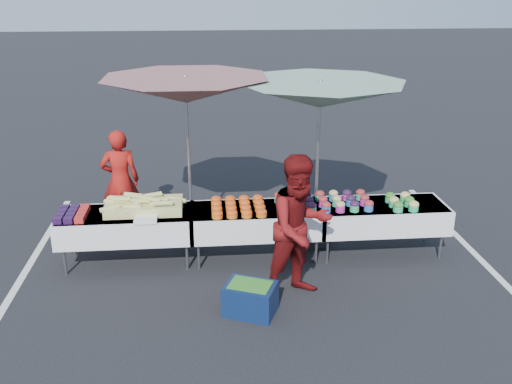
{
  "coord_description": "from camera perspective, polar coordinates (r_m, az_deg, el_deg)",
  "views": [
    {
      "loc": [
        -0.67,
        -7.38,
        3.76
      ],
      "look_at": [
        0.0,
        0.0,
        1.0
      ],
      "focal_mm": 40.0,
      "sensor_mm": 36.0,
      "label": 1
    }
  ],
  "objects": [
    {
      "name": "ground",
      "position": [
        8.31,
        -0.0,
        -6.48
      ],
      "size": [
        80.0,
        80.0,
        0.0
      ],
      "primitive_type": "plane",
      "color": "black"
    },
    {
      "name": "stripe_left",
      "position": [
        8.65,
        -21.77,
        -6.88
      ],
      "size": [
        0.1,
        5.0,
        0.0
      ],
      "primitive_type": "cube",
      "color": "silver",
      "rests_on": "ground"
    },
    {
      "name": "stripe_right",
      "position": [
        9.14,
        20.5,
        -5.23
      ],
      "size": [
        0.1,
        5.0,
        0.0
      ],
      "primitive_type": "cube",
      "color": "silver",
      "rests_on": "ground"
    },
    {
      "name": "table_left",
      "position": [
        8.11,
        -12.79,
        -3.16
      ],
      "size": [
        1.86,
        0.81,
        0.75
      ],
      "color": "white",
      "rests_on": "ground"
    },
    {
      "name": "table_center",
      "position": [
        8.06,
        -0.0,
        -2.78
      ],
      "size": [
        1.86,
        0.81,
        0.75
      ],
      "color": "white",
      "rests_on": "ground"
    },
    {
      "name": "table_right",
      "position": [
        8.4,
        12.33,
        -2.27
      ],
      "size": [
        1.86,
        0.81,
        0.75
      ],
      "color": "white",
      "rests_on": "ground"
    },
    {
      "name": "berry_punnets",
      "position": [
        8.11,
        -17.93,
        -2.1
      ],
      "size": [
        0.4,
        0.54,
        0.08
      ],
      "color": "black",
      "rests_on": "table_left"
    },
    {
      "name": "corn_pile",
      "position": [
        8.02,
        -11.23,
        -1.33
      ],
      "size": [
        1.16,
        0.57,
        0.26
      ],
      "color": "#D8D96F",
      "rests_on": "table_left"
    },
    {
      "name": "plastic_bags",
      "position": [
        7.72,
        -10.96,
        -2.69
      ],
      "size": [
        0.3,
        0.25,
        0.05
      ],
      "primitive_type": "cube",
      "color": "white",
      "rests_on": "table_left"
    },
    {
      "name": "carrot_bowls",
      "position": [
        7.95,
        -1.79,
        -1.43
      ],
      "size": [
        0.75,
        0.69,
        0.11
      ],
      "color": "orange",
      "rests_on": "table_center"
    },
    {
      "name": "potato_cups",
      "position": [
        8.1,
        6.71,
        -0.91
      ],
      "size": [
        1.34,
        0.58,
        0.16
      ],
      "color": "#2764B6",
      "rests_on": "table_right"
    },
    {
      "name": "bean_baskets",
      "position": [
        8.31,
        14.36,
        -0.94
      ],
      "size": [
        0.36,
        0.5,
        0.15
      ],
      "color": "#2BAD6C",
      "rests_on": "table_right"
    },
    {
      "name": "vendor",
      "position": [
        9.19,
        -13.4,
        1.15
      ],
      "size": [
        0.62,
        0.43,
        1.62
      ],
      "primitive_type": "imported",
      "rotation": [
        0.0,
        0.0,
        3.21
      ],
      "color": "#A21612",
      "rests_on": "ground"
    },
    {
      "name": "customer",
      "position": [
        6.99,
        4.44,
        -3.57
      ],
      "size": [
        1.11,
        1.01,
        1.85
      ],
      "primitive_type": "imported",
      "rotation": [
        0.0,
        0.0,
        0.43
      ],
      "color": "maroon",
      "rests_on": "ground"
    },
    {
      "name": "umbrella_left",
      "position": [
        8.28,
        -7.03,
        9.97
      ],
      "size": [
        3.21,
        3.21,
        2.51
      ],
      "rotation": [
        0.0,
        0.0,
        0.39
      ],
      "color": "black",
      "rests_on": "ground"
    },
    {
      "name": "umbrella_right",
      "position": [
        8.08,
        6.41,
        9.52
      ],
      "size": [
        2.44,
        2.44,
        2.48
      ],
      "rotation": [
        0.0,
        0.0,
        -0.01
      ],
      "color": "black",
      "rests_on": "ground"
    },
    {
      "name": "storage_bin",
      "position": [
        6.91,
        -0.57,
        -10.56
      ],
      "size": [
        0.71,
        0.63,
        0.39
      ],
      "rotation": [
        0.0,
        0.0,
        -0.4
      ],
      "color": "#0D1D41",
      "rests_on": "ground"
    }
  ]
}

